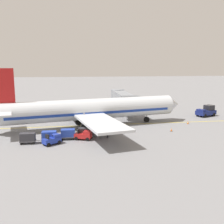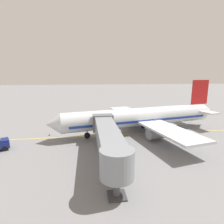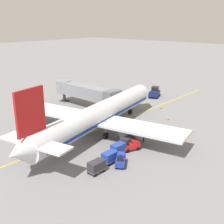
{
  "view_description": "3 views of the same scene",
  "coord_description": "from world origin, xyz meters",
  "views": [
    {
      "loc": [
        48.06,
        -3.12,
        11.2
      ],
      "look_at": [
        -0.13,
        4.39,
        2.42
      ],
      "focal_mm": 42.38,
      "sensor_mm": 36.0,
      "label": 1
    },
    {
      "loc": [
        -34.17,
        11.32,
        11.67
      ],
      "look_at": [
        3.96,
        6.04,
        3.88
      ],
      "focal_mm": 29.23,
      "sensor_mm": 36.0,
      "label": 2
    },
    {
      "loc": [
        32.09,
        -30.98,
        17.98
      ],
      "look_at": [
        2.93,
        1.47,
        3.73
      ],
      "focal_mm": 44.97,
      "sensor_mm": 36.0,
      "label": 3
    }
  ],
  "objects": [
    {
      "name": "baggage_cart_front",
      "position": [
        8.34,
        -1.08,
        0.95
      ],
      "size": [
        1.31,
        2.9,
        1.58
      ],
      "color": "#4C4C51",
      "rests_on": "ground"
    },
    {
      "name": "gate_lead_in_line",
      "position": [
        0.0,
        0.0,
        0.0
      ],
      "size": [
        0.24,
        80.0,
        0.01
      ],
      "primitive_type": "cube",
      "color": "gold",
      "rests_on": "ground"
    },
    {
      "name": "parked_airliner",
      "position": [
        1.2,
        0.21,
        3.19
      ],
      "size": [
        30.43,
        37.11,
        10.63
      ],
      "color": "silver",
      "rests_on": "ground"
    },
    {
      "name": "baggage_tug_trailing",
      "position": [
        11.08,
        -5.93,
        0.71
      ],
      "size": [
        2.44,
        2.73,
        1.62
      ],
      "color": "#1E339E",
      "rests_on": "ground"
    },
    {
      "name": "baggage_cart_second_in_train",
      "position": [
        8.8,
        -3.75,
        0.95
      ],
      "size": [
        1.31,
        2.9,
        1.58
      ],
      "color": "#4C4C51",
      "rests_on": "ground"
    },
    {
      "name": "baggage_cart_tail_end",
      "position": [
        10.13,
        -9.42,
        0.95
      ],
      "size": [
        1.31,
        2.9,
        1.58
      ],
      "color": "#4C4C51",
      "rests_on": "ground"
    },
    {
      "name": "ground_plane",
      "position": [
        0.0,
        0.0,
        0.0
      ],
      "size": [
        400.0,
        400.0,
        0.0
      ],
      "primitive_type": "plane",
      "color": "slate"
    },
    {
      "name": "baggage_cart_third_in_train",
      "position": [
        9.64,
        -6.46,
        0.95
      ],
      "size": [
        1.31,
        2.9,
        1.58
      ],
      "color": "#4C4C51",
      "rests_on": "ground"
    },
    {
      "name": "safety_cone_nose_right",
      "position": [
        6.45,
        13.62,
        0.29
      ],
      "size": [
        0.36,
        0.36,
        0.59
      ],
      "color": "black",
      "rests_on": "ground"
    },
    {
      "name": "jet_bridge",
      "position": [
        -11.29,
        8.67,
        3.46
      ],
      "size": [
        17.74,
        3.5,
        4.98
      ],
      "color": "gray",
      "rests_on": "ground"
    },
    {
      "name": "baggage_tug_lead",
      "position": [
        9.35,
        -1.42,
        0.71
      ],
      "size": [
        2.03,
        2.77,
        1.62
      ],
      "color": "#B21E1E",
      "rests_on": "ground"
    },
    {
      "name": "ground_crew_wing_walker",
      "position": [
        8.85,
        2.3,
        0.95
      ],
      "size": [
        0.61,
        0.53,
        1.69
      ],
      "color": "#232328",
      "rests_on": "ground"
    },
    {
      "name": "safety_cone_nose_left",
      "position": [
        1.55,
        18.86,
        0.29
      ],
      "size": [
        0.36,
        0.36,
        0.59
      ],
      "color": "black",
      "rests_on": "ground"
    }
  ]
}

